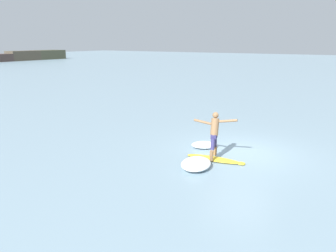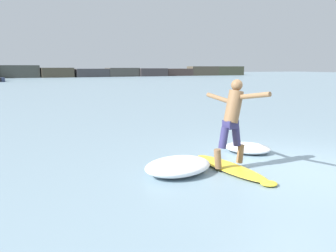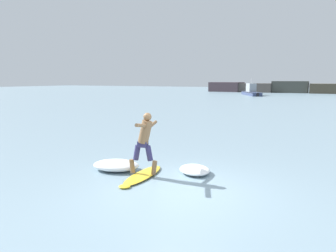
{
  "view_description": "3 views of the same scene",
  "coord_description": "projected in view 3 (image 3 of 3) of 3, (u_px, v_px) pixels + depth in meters",
  "views": [
    {
      "loc": [
        -11.82,
        -3.99,
        4.24
      ],
      "look_at": [
        -1.52,
        2.44,
        1.06
      ],
      "focal_mm": 35.0,
      "sensor_mm": 36.0,
      "label": 1
    },
    {
      "loc": [
        -5.0,
        -4.59,
        2.0
      ],
      "look_at": [
        -1.86,
        2.41,
        0.6
      ],
      "focal_mm": 35.0,
      "sensor_mm": 36.0,
      "label": 2
    },
    {
      "loc": [
        3.22,
        -6.84,
        2.64
      ],
      "look_at": [
        -1.12,
        1.62,
        1.28
      ],
      "focal_mm": 35.0,
      "sensor_mm": 36.0,
      "label": 3
    }
  ],
  "objects": [
    {
      "name": "fishing_boat_near_jetty",
      "position": [
        251.0,
        91.0,
        54.34
      ],
      "size": [
        5.05,
        8.59,
        2.86
      ],
      "color": "#39466B",
      "rests_on": "ground"
    },
    {
      "name": "surfboard",
      "position": [
        143.0,
        175.0,
        8.94
      ],
      "size": [
        0.75,
        2.24,
        0.21
      ],
      "color": "yellow",
      "rests_on": "ground"
    },
    {
      "name": "wave_foam_at_nose",
      "position": [
        195.0,
        170.0,
        9.25
      ],
      "size": [
        1.31,
        1.34,
        0.21
      ],
      "color": "white",
      "rests_on": "ground"
    },
    {
      "name": "ground_plane",
      "position": [
        179.0,
        190.0,
        7.85
      ],
      "size": [
        200.0,
        200.0,
        0.0
      ],
      "primitive_type": "plane",
      "color": "#7791A0"
    },
    {
      "name": "surfer",
      "position": [
        145.0,
        138.0,
        8.82
      ],
      "size": [
        0.82,
        1.56,
        1.69
      ],
      "color": "brown",
      "rests_on": "surfboard"
    },
    {
      "name": "wave_foam_at_tail",
      "position": [
        116.0,
        165.0,
        9.58
      ],
      "size": [
        1.55,
        1.28,
        0.29
      ],
      "color": "white",
      "rests_on": "ground"
    }
  ]
}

